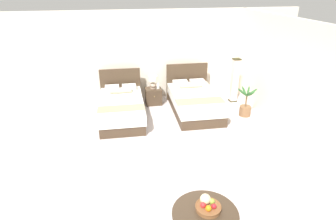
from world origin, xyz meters
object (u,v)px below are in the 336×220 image
(bed_near_corner, at_px, (194,101))
(fruit_bowl, at_px, (208,205))
(bed_near_window, at_px, (122,107))
(table_lamp, at_px, (153,81))
(floor_lamp_corner, at_px, (235,80))
(potted_palm, at_px, (245,107))
(vase, at_px, (158,86))
(coffee_table, at_px, (205,219))
(nightstand, at_px, (153,96))

(bed_near_corner, distance_m, fruit_bowl, 4.26)
(bed_near_window, bearing_deg, table_lamp, 38.60)
(floor_lamp_corner, bearing_deg, potted_palm, -94.84)
(bed_near_window, distance_m, fruit_bowl, 4.28)
(fruit_bowl, distance_m, floor_lamp_corner, 5.23)
(fruit_bowl, bearing_deg, bed_near_window, 104.10)
(vase, height_order, coffee_table, vase)
(table_lamp, relative_size, vase, 2.17)
(coffee_table, bearing_deg, potted_palm, 57.32)
(table_lamp, height_order, floor_lamp_corner, floor_lamp_corner)
(fruit_bowl, bearing_deg, bed_near_corner, 76.55)
(coffee_table, bearing_deg, table_lamp, 90.13)
(table_lamp, relative_size, floor_lamp_corner, 0.29)
(nightstand, bearing_deg, floor_lamp_corner, -5.83)
(nightstand, bearing_deg, vase, -15.86)
(vase, relative_size, coffee_table, 0.19)
(bed_near_corner, distance_m, nightstand, 1.30)
(vase, xyz_separation_m, coffee_table, (-0.13, -4.93, -0.27))
(table_lamp, bearing_deg, potted_palm, -29.30)
(vase, distance_m, coffee_table, 4.94)
(vase, xyz_separation_m, fruit_bowl, (-0.08, -4.87, -0.09))
(bed_near_corner, xyz_separation_m, table_lamp, (-1.05, 0.78, 0.42))
(bed_near_corner, height_order, nightstand, bed_near_corner)
(bed_near_corner, relative_size, floor_lamp_corner, 1.62)
(nightstand, height_order, fruit_bowl, fruit_bowl)
(bed_near_window, distance_m, vase, 1.36)
(table_lamp, bearing_deg, vase, -23.10)
(bed_near_corner, xyz_separation_m, coffee_table, (-1.04, -4.21, 0.01))
(bed_near_window, height_order, floor_lamp_corner, floor_lamp_corner)
(bed_near_window, xyz_separation_m, potted_palm, (3.34, -0.54, -0.04))
(nightstand, xyz_separation_m, vase, (0.14, -0.04, 0.34))
(vase, bearing_deg, fruit_bowl, -90.92)
(bed_near_window, relative_size, vase, 12.30)
(bed_near_corner, xyz_separation_m, fruit_bowl, (-0.99, -4.14, 0.18))
(table_lamp, distance_m, floor_lamp_corner, 2.47)
(coffee_table, relative_size, fruit_bowl, 2.54)
(fruit_bowl, height_order, floor_lamp_corner, floor_lamp_corner)
(table_lamp, bearing_deg, nightstand, -90.00)
(floor_lamp_corner, bearing_deg, nightstand, 174.17)
(bed_near_window, bearing_deg, floor_lamp_corner, 8.47)
(bed_near_window, xyz_separation_m, vase, (1.12, 0.72, 0.29))
(table_lamp, xyz_separation_m, vase, (0.14, -0.06, -0.14))
(coffee_table, bearing_deg, bed_near_window, 103.24)
(nightstand, height_order, floor_lamp_corner, floor_lamp_corner)
(bed_near_window, bearing_deg, nightstand, 37.88)
(bed_near_corner, bearing_deg, floor_lamp_corner, 20.14)
(floor_lamp_corner, bearing_deg, bed_near_window, -171.53)
(potted_palm, bearing_deg, bed_near_corner, 157.48)
(bed_near_window, distance_m, potted_palm, 3.38)
(fruit_bowl, bearing_deg, nightstand, 90.73)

